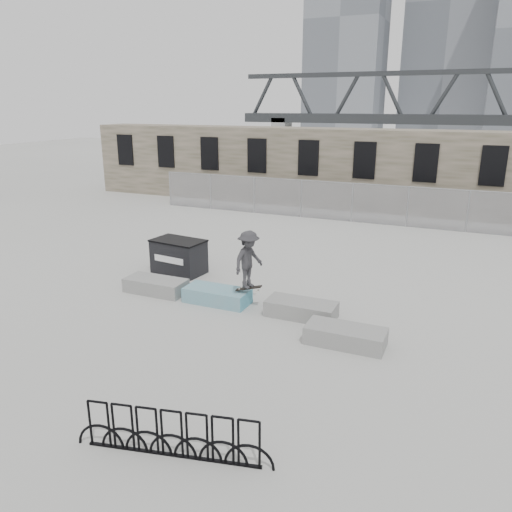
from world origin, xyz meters
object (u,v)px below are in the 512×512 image
Objects in this scene: bike_rack at (172,434)px; skateboarder at (249,260)px; planter_offset at (345,335)px; dumpster at (179,256)px; planter_far_left at (156,285)px; planter_center_left at (217,295)px; planter_center_right at (301,308)px.

skateboarder is (-1.53, 6.57, 1.06)m from bike_rack.
planter_offset is 1.01× the size of dumpster.
bike_rack is 1.89× the size of skateboarder.
planter_center_left is at bearing 0.63° from planter_far_left.
skateboarder is at bearing 103.13° from bike_rack.
planter_center_right is 1.07× the size of skateboarder.
skateboarder reaches higher than planter_far_left.
planter_center_right is 2.08m from skateboarder.
planter_far_left is 1.00× the size of planter_center_left.
planter_center_left is 1.01× the size of dumpster.
dumpster is at bearing 100.26° from planter_far_left.
planter_offset is at bearing -37.17° from planter_center_right.
dumpster reaches higher than planter_center_right.
planter_center_left is 3.28m from dumpster.
planter_center_right is (4.93, 0.05, 0.00)m from planter_far_left.
planter_far_left is 6.61m from planter_offset.
planter_center_left is at bearing 109.18° from skateboarder.
skateboarder reaches higher than planter_center_right.
planter_center_left is 2.70m from planter_center_right.
dumpster reaches higher than planter_offset.
planter_far_left is at bearing -179.37° from planter_center_left.
bike_rack is at bearing -53.53° from planter_far_left.
skateboarder is (3.62, -1.92, 0.88)m from dumpster.
planter_center_left and planter_center_right have the same top height.
dumpster is (-6.87, 3.15, 0.37)m from planter_offset.
planter_far_left is 2.23m from planter_center_left.
dumpster is 4.19m from skateboarder.
planter_offset is at bearing -10.00° from planter_far_left.
bike_rack reaches higher than planter_offset.
planter_center_right is 1.01× the size of dumpster.
skateboarder is at bearing 3.22° from planter_center_left.
planter_center_right is 5.65m from dumpster.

